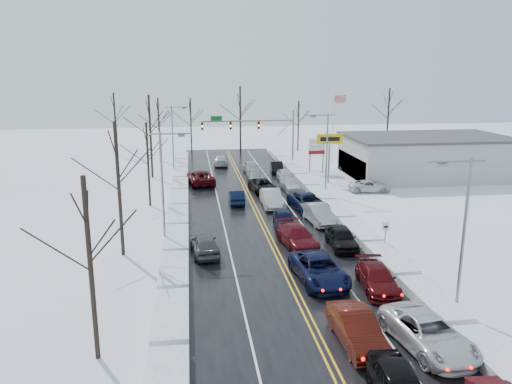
{
  "coord_description": "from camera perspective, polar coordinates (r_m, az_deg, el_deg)",
  "views": [
    {
      "loc": [
        -6.28,
        -42.29,
        13.52
      ],
      "look_at": [
        -0.34,
        2.2,
        2.5
      ],
      "focal_mm": 35.0,
      "sensor_mm": 36.0,
      "label": 1
    }
  ],
  "objects": [
    {
      "name": "queued_car_16",
      "position": [
        62.21,
        3.35,
        1.22
      ],
      "size": [
        1.99,
        4.56,
        1.53
      ],
      "primitive_type": "imported",
      "rotation": [
        0.0,
        0.0,
        -0.04
      ],
      "color": "silver",
      "rests_on": "ground"
    },
    {
      "name": "queued_car_14",
      "position": [
        49.49,
        5.97,
        -2.14
      ],
      "size": [
        3.49,
        6.35,
        1.69
      ],
      "primitive_type": "imported",
      "rotation": [
        0.0,
        0.0,
        0.12
      ],
      "color": "#0B1533",
      "rests_on": "ground"
    },
    {
      "name": "oncoming_car_2",
      "position": [
        72.75,
        -4.02,
        3.05
      ],
      "size": [
        2.42,
        5.2,
        1.47
      ],
      "primitive_type": "imported",
      "rotation": [
        0.0,
        0.0,
        3.07
      ],
      "color": "silver",
      "rests_on": "ground"
    },
    {
      "name": "oncoming_car_0",
      "position": [
        51.98,
        -2.24,
        -1.29
      ],
      "size": [
        1.6,
        4.36,
        1.43
      ],
      "primitive_type": "imported",
      "rotation": [
        0.0,
        0.0,
        3.12
      ],
      "color": "black",
      "rests_on": "ground"
    },
    {
      "name": "queued_car_1",
      "position": [
        26.96,
        11.32,
        -16.6
      ],
      "size": [
        1.88,
        5.13,
        1.68
      ],
      "primitive_type": "imported",
      "rotation": [
        0.0,
        0.0,
        0.02
      ],
      "color": "#441009",
      "rests_on": "ground"
    },
    {
      "name": "queued_car_7",
      "position": [
        61.78,
        -0.02,
        1.15
      ],
      "size": [
        2.03,
        4.75,
        1.36
      ],
      "primitive_type": "imported",
      "rotation": [
        0.0,
        0.0,
        -0.03
      ],
      "color": "#929499",
      "rests_on": "ground"
    },
    {
      "name": "streetlight_ne",
      "position": [
        54.91,
        7.91,
        5.06
      ],
      "size": [
        3.2,
        0.25,
        9.0
      ],
      "color": "slate",
      "rests_on": "ground"
    },
    {
      "name": "tree_far_e",
      "position": [
        90.28,
        14.93,
        9.41
      ],
      "size": [
        4.2,
        4.2,
        10.5
      ],
      "color": "#2D231C",
      "rests_on": "ground"
    },
    {
      "name": "queued_car_8",
      "position": [
        67.15,
        -0.52,
        2.18
      ],
      "size": [
        2.19,
        4.93,
        1.65
      ],
      "primitive_type": "imported",
      "rotation": [
        0.0,
        0.0,
        0.05
      ],
      "color": "#AAACB2",
      "rests_on": "ground"
    },
    {
      "name": "queued_car_2",
      "position": [
        33.57,
        7.17,
        -10.07
      ],
      "size": [
        3.28,
        6.24,
        1.67
      ],
      "primitive_type": "imported",
      "rotation": [
        0.0,
        0.0,
        0.08
      ],
      "color": "black",
      "rests_on": "ground"
    },
    {
      "name": "queued_car_3",
      "position": [
        39.57,
        4.71,
        -6.23
      ],
      "size": [
        2.92,
        5.79,
        1.61
      ],
      "primitive_type": "imported",
      "rotation": [
        0.0,
        0.0,
        0.12
      ],
      "color": "#510A13",
      "rests_on": "ground"
    },
    {
      "name": "tree_far_c",
      "position": [
        81.92,
        -1.82,
        9.7
      ],
      "size": [
        4.4,
        4.4,
        11.0
      ],
      "color": "#2D231C",
      "rests_on": "ground"
    },
    {
      "name": "dealership_building",
      "position": [
        68.33,
        18.83,
        3.91
      ],
      "size": [
        20.4,
        12.4,
        5.3
      ],
      "color": "#AAAAA5",
      "rests_on": "ground"
    },
    {
      "name": "tree_left_a",
      "position": [
        23.91,
        -18.68,
        -4.57
      ],
      "size": [
        3.6,
        3.6,
        9.0
      ],
      "color": "#2D231C",
      "rests_on": "ground"
    },
    {
      "name": "tree_left_d",
      "position": [
        64.78,
        -12.05,
        8.02
      ],
      "size": [
        4.2,
        4.2,
        10.5
      ],
      "color": "#2D231C",
      "rests_on": "ground"
    },
    {
      "name": "tree_far_b",
      "position": [
        83.61,
        -7.48,
        8.72
      ],
      "size": [
        3.6,
        3.6,
        9.0
      ],
      "color": "#2D231C",
      "rests_on": "ground"
    },
    {
      "name": "queued_car_6",
      "position": [
        56.7,
        0.79,
        -0.0
      ],
      "size": [
        3.08,
        5.58,
        1.48
      ],
      "primitive_type": "imported",
      "rotation": [
        0.0,
        0.0,
        0.12
      ],
      "color": "black",
      "rests_on": "ground"
    },
    {
      "name": "tree_far_a",
      "position": [
        83.38,
        -15.86,
        8.79
      ],
      "size": [
        4.0,
        4.0,
        10.0
      ],
      "color": "#2D231C",
      "rests_on": "ground"
    },
    {
      "name": "tree_left_c",
      "position": [
        51.04,
        -12.31,
        4.93
      ],
      "size": [
        3.4,
        3.4,
        8.5
      ],
      "color": "#2D231C",
      "rests_on": "ground"
    },
    {
      "name": "snow_bank_right",
      "position": [
        48.35,
        9.4,
        -2.64
      ],
      "size": [
        1.94,
        72.0,
        0.68
      ],
      "primitive_type": "cube",
      "color": "white",
      "rests_on": "ground"
    },
    {
      "name": "parked_car_2",
      "position": [
        67.93,
        10.8,
        2.07
      ],
      "size": [
        2.1,
        4.88,
        1.64
      ],
      "primitive_type": "imported",
      "rotation": [
        0.0,
        0.0,
        3.18
      ],
      "color": "#414347",
      "rests_on": "ground"
    },
    {
      "name": "queued_car_12",
      "position": [
        39.8,
        9.71,
        -6.27
      ],
      "size": [
        2.14,
        4.87,
        1.63
      ],
      "primitive_type": "imported",
      "rotation": [
        0.0,
        0.0,
        -0.04
      ],
      "color": "black",
      "rests_on": "ground"
    },
    {
      "name": "snow_bank_left",
      "position": [
        46.33,
        -8.92,
        -3.35
      ],
      "size": [
        1.94,
        72.0,
        0.68
      ],
      "primitive_type": "cube",
      "color": "white",
      "rests_on": "ground"
    },
    {
      "name": "flagpole",
      "position": [
        75.79,
        8.96,
        7.88
      ],
      "size": [
        1.87,
        1.2,
        10.0
      ],
      "color": "silver",
      "rests_on": "ground"
    },
    {
      "name": "parked_car_1",
      "position": [
        64.16,
        14.0,
        1.22
      ],
      "size": [
        2.75,
        6.02,
        1.71
      ],
      "primitive_type": "imported",
      "rotation": [
        0.0,
        0.0,
        -0.06
      ],
      "color": "#3A3C3F",
      "rests_on": "ground"
    },
    {
      "name": "queued_car_4",
      "position": [
        44.2,
        3.21,
        -4.04
      ],
      "size": [
        2.2,
        4.6,
        1.52
      ],
      "primitive_type": "imported",
      "rotation": [
        0.0,
        0.0,
        -0.09
      ],
      "color": "black",
      "rests_on": "ground"
    },
    {
      "name": "queued_car_10",
      "position": [
        27.49,
        18.94,
        -16.48
      ],
      "size": [
        3.51,
        6.25,
        1.65
      ],
      "primitive_type": "imported",
      "rotation": [
        0.0,
        0.0,
        0.14
      ],
      "color": "silver",
      "rests_on": "ground"
    },
    {
      "name": "queued_car_11",
      "position": [
        33.09,
        13.62,
        -10.74
      ],
      "size": [
        2.53,
        5.22,
        1.46
      ],
      "primitive_type": "imported",
      "rotation": [
        0.0,
        0.0,
        -0.1
      ],
      "color": "#48090D",
      "rests_on": "ground"
    },
    {
      "name": "speed_limit_sign",
      "position": [
        39.08,
        14.58,
        -4.38
      ],
      "size": [
        0.55,
        0.09,
        2.35
      ],
      "color": "slate",
      "rests_on": "ground"
    },
    {
      "name": "tree_left_b",
      "position": [
        37.25,
        -15.57,
        3.18
      ],
      "size": [
        4.0,
        4.0,
        10.0
      ],
      "color": "#2D231C",
      "rests_on": "ground"
    },
    {
      "name": "oncoming_car_1",
      "position": [
        60.99,
        -6.31,
        0.9
      ],
      "size": [
        3.59,
        6.49,
        1.72
      ],
      "primitive_type": "imported",
      "rotation": [
        0.0,
        0.0,
        3.26
      ],
      "color": "#49090E",
      "rests_on": "ground"
    },
    {
      "name": "used_vehicles_sign",
      "position": [
        67.23,
        6.96,
        4.96
      ],
      "size": [
        2.2,
        0.22,
        4.65
      ],
      "color": "slate",
      "rests_on": "ground"
    },
    {
      "name": "road_surface",
      "position": [
        46.73,
        0.44,
        -3.02
      ],
      "size": [
        14.0,
        84.0,
        0.01
      ],
      "primitive_type": "cube",
      "color": "black",
      "rests_on": "ground"
    },
    {
      "name": "tires_plus_sign",
      "position": [
        61.25,
        8.41,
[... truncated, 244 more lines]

